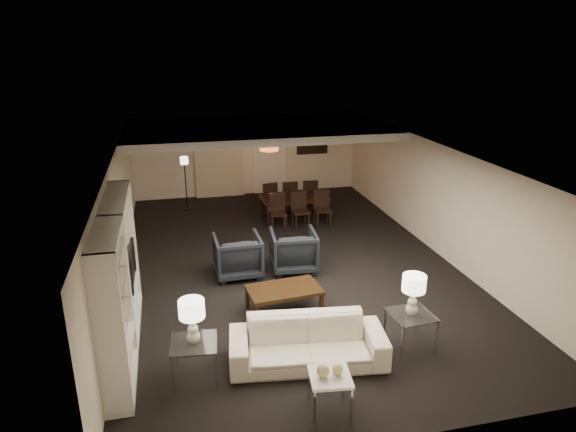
% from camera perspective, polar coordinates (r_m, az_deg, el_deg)
% --- Properties ---
extents(floor, '(11.00, 11.00, 0.00)m').
position_cam_1_polar(floor, '(11.48, 0.00, -5.19)').
color(floor, black).
rests_on(floor, ground).
extents(ceiling, '(7.00, 11.00, 0.02)m').
position_cam_1_polar(ceiling, '(10.69, 0.00, 7.10)').
color(ceiling, silver).
rests_on(ceiling, ground).
extents(wall_back, '(7.00, 0.02, 2.50)m').
position_cam_1_polar(wall_back, '(16.23, -4.54, 6.75)').
color(wall_back, beige).
rests_on(wall_back, ground).
extents(wall_front, '(7.00, 0.02, 2.50)m').
position_cam_1_polar(wall_front, '(6.32, 12.08, -14.92)').
color(wall_front, beige).
rests_on(wall_front, ground).
extents(wall_left, '(0.02, 11.00, 2.50)m').
position_cam_1_polar(wall_left, '(10.80, -18.37, -0.67)').
color(wall_left, beige).
rests_on(wall_left, ground).
extents(wall_right, '(0.02, 11.00, 2.50)m').
position_cam_1_polar(wall_right, '(12.27, 16.11, 1.91)').
color(wall_right, beige).
rests_on(wall_right, ground).
extents(ceiling_soffit, '(7.00, 4.00, 0.20)m').
position_cam_1_polar(ceiling_soffit, '(14.07, -3.36, 9.62)').
color(ceiling_soffit, silver).
rests_on(ceiling_soffit, ceiling).
extents(curtains, '(1.50, 0.12, 2.40)m').
position_cam_1_polar(curtains, '(16.05, -7.68, 6.32)').
color(curtains, beige).
rests_on(curtains, wall_back).
extents(door, '(0.90, 0.05, 2.10)m').
position_cam_1_polar(door, '(16.37, -2.08, 6.19)').
color(door, silver).
rests_on(door, wall_back).
extents(painting, '(0.95, 0.04, 0.65)m').
position_cam_1_polar(painting, '(16.58, 2.71, 8.12)').
color(painting, '#142D38').
rests_on(painting, wall_back).
extents(media_unit, '(0.38, 3.40, 2.35)m').
position_cam_1_polar(media_unit, '(8.41, -18.25, -6.95)').
color(media_unit, white).
rests_on(media_unit, wall_left).
extents(pendant_light, '(0.52, 0.52, 0.24)m').
position_cam_1_polar(pendant_light, '(14.22, -2.12, 7.77)').
color(pendant_light, '#D8591E').
rests_on(pendant_light, ceiling_soffit).
extents(sofa, '(2.48, 1.24, 0.70)m').
position_cam_1_polar(sofa, '(8.07, 2.19, -13.86)').
color(sofa, beige).
rests_on(sofa, floor).
extents(coffee_table, '(1.37, 0.88, 0.47)m').
position_cam_1_polar(coffee_table, '(9.46, -0.44, -9.28)').
color(coffee_table, black).
rests_on(coffee_table, floor).
extents(armchair_left, '(0.96, 0.99, 0.89)m').
position_cam_1_polar(armchair_left, '(10.78, -5.61, -4.41)').
color(armchair_left, black).
rests_on(armchair_left, floor).
extents(armchair_right, '(1.03, 1.06, 0.89)m').
position_cam_1_polar(armchair_right, '(10.98, 0.61, -3.84)').
color(armchair_right, black).
rests_on(armchair_right, floor).
extents(side_table_left, '(0.71, 0.71, 0.61)m').
position_cam_1_polar(side_table_left, '(7.87, -10.28, -15.49)').
color(side_table_left, silver).
rests_on(side_table_left, floor).
extents(side_table_right, '(0.70, 0.70, 0.61)m').
position_cam_1_polar(side_table_right, '(8.64, 13.38, -12.31)').
color(side_table_right, white).
rests_on(side_table_right, floor).
extents(table_lamp_left, '(0.38, 0.38, 0.67)m').
position_cam_1_polar(table_lamp_left, '(7.53, -10.57, -11.47)').
color(table_lamp_left, beige).
rests_on(table_lamp_left, side_table_left).
extents(table_lamp_right, '(0.39, 0.39, 0.67)m').
position_cam_1_polar(table_lamp_right, '(8.33, 13.72, -8.54)').
color(table_lamp_right, beige).
rests_on(table_lamp_right, side_table_right).
extents(marble_table, '(0.61, 0.61, 0.54)m').
position_cam_1_polar(marble_table, '(7.26, 4.64, -18.96)').
color(marble_table, white).
rests_on(marble_table, floor).
extents(gold_gourd_a, '(0.17, 0.17, 0.17)m').
position_cam_1_polar(gold_gourd_a, '(7.01, 3.91, -16.79)').
color(gold_gourd_a, tan).
rests_on(gold_gourd_a, marble_table).
extents(gold_gourd_b, '(0.15, 0.15, 0.15)m').
position_cam_1_polar(gold_gourd_b, '(7.07, 5.52, -16.60)').
color(gold_gourd_b, '#EBD37C').
rests_on(gold_gourd_b, marble_table).
extents(television, '(1.07, 0.14, 0.62)m').
position_cam_1_polar(television, '(9.23, -17.64, -5.30)').
color(television, black).
rests_on(television, media_unit).
extents(vase_blue, '(0.15, 0.15, 0.16)m').
position_cam_1_polar(vase_blue, '(7.27, -18.94, -11.72)').
color(vase_blue, '#282DAF').
rests_on(vase_blue, media_unit).
extents(vase_amber, '(0.16, 0.16, 0.17)m').
position_cam_1_polar(vase_amber, '(7.87, -18.80, -5.10)').
color(vase_amber, '#CE8E44').
rests_on(vase_amber, media_unit).
extents(floor_speaker, '(0.13, 0.13, 1.06)m').
position_cam_1_polar(floor_speaker, '(10.59, -16.53, -5.09)').
color(floor_speaker, black).
rests_on(floor_speaker, floor).
extents(dining_table, '(1.86, 1.08, 0.64)m').
position_cam_1_polar(dining_table, '(13.99, 0.73, 0.81)').
color(dining_table, black).
rests_on(dining_table, floor).
extents(chair_nl, '(0.48, 0.48, 0.96)m').
position_cam_1_polar(chair_nl, '(13.21, -1.11, 0.39)').
color(chair_nl, black).
rests_on(chair_nl, floor).
extents(chair_nm, '(0.46, 0.46, 0.96)m').
position_cam_1_polar(chair_nm, '(13.34, 1.41, 0.58)').
color(chair_nm, black).
rests_on(chair_nm, floor).
extents(chair_nr, '(0.48, 0.48, 0.96)m').
position_cam_1_polar(chair_nr, '(13.50, 3.87, 0.77)').
color(chair_nr, black).
rests_on(chair_nr, floor).
extents(chair_fl, '(0.49, 0.49, 0.96)m').
position_cam_1_polar(chair_fl, '(14.42, -2.22, 2.01)').
color(chair_fl, black).
rests_on(chair_fl, floor).
extents(chair_fm, '(0.46, 0.46, 0.96)m').
position_cam_1_polar(chair_fm, '(14.54, 0.10, 2.18)').
color(chair_fm, black).
rests_on(chair_fm, floor).
extents(chair_fr, '(0.49, 0.49, 0.96)m').
position_cam_1_polar(chair_fr, '(14.68, 2.38, 2.34)').
color(chair_fr, black).
rests_on(chair_fr, floor).
extents(floor_lamp, '(0.28, 0.28, 1.55)m').
position_cam_1_polar(floor_lamp, '(15.05, -11.30, 3.58)').
color(floor_lamp, black).
rests_on(floor_lamp, floor).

